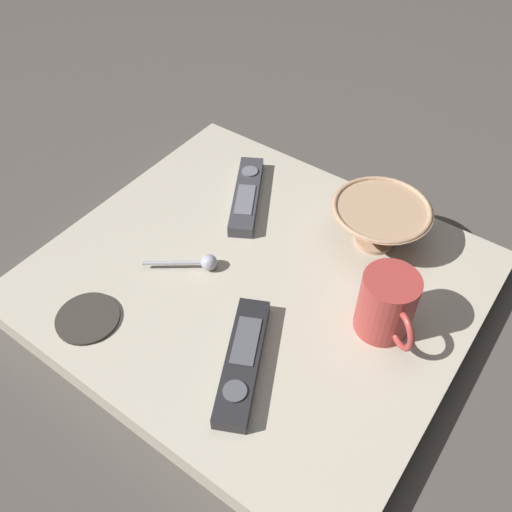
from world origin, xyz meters
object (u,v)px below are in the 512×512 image
Objects in this scene: cereal_bowl at (379,222)px; tv_remote_far at (247,195)px; coffee_mug at (387,305)px; teaspoon at (203,262)px; tv_remote_near at (243,361)px; drink_coaster at (88,318)px.

tv_remote_far is (-0.04, 0.24, -0.03)m from cereal_bowl.
cereal_bowl is at bearing 30.43° from coffee_mug.
tv_remote_near is at bearing -124.11° from teaspoon.
teaspoon is 0.19m from tv_remote_near.
drink_coaster is at bearing 124.17° from coffee_mug.
coffee_mug is at bearing -55.83° from drink_coaster.
tv_remote_near is 1.02× the size of tv_remote_far.
drink_coaster is (-0.24, 0.36, -0.05)m from coffee_mug.
drink_coaster is (-0.07, 0.23, -0.01)m from tv_remote_near.
cereal_bowl is 0.18m from coffee_mug.
coffee_mug is 0.29m from teaspoon.
coffee_mug is (-0.15, -0.09, 0.01)m from cereal_bowl.
tv_remote_far is (0.17, 0.04, -0.00)m from teaspoon.
coffee_mug is 0.54× the size of tv_remote_far.
coffee_mug reaches higher than tv_remote_near.
cereal_bowl reaches higher than teaspoon.
tv_remote_near is 0.35m from tv_remote_far.
tv_remote_near is 2.07× the size of drink_coaster.
drink_coaster is (-0.18, 0.07, -0.01)m from teaspoon.
teaspoon reaches higher than drink_coaster.
drink_coaster is at bearing 157.36° from teaspoon.
tv_remote_far reaches higher than drink_coaster.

